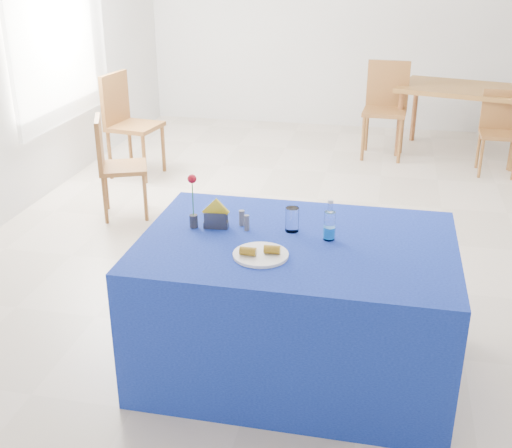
{
  "coord_description": "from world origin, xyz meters",
  "views": [
    {
      "loc": [
        0.58,
        -4.73,
        2.13
      ],
      "look_at": [
        0.01,
        -1.99,
        0.92
      ],
      "focal_mm": 45.0,
      "sensor_mm": 36.0,
      "label": 1
    }
  ],
  "objects_px": {
    "water_bottle": "(329,227)",
    "chair_win_b": "(126,117)",
    "plate": "(261,255)",
    "chair_bg_right": "(499,126)",
    "blue_table": "(295,305)",
    "chair_win_a": "(113,160)",
    "chair_bg_left": "(386,102)",
    "oak_table": "(465,94)"
  },
  "relations": [
    {
      "from": "chair_win_a",
      "to": "oak_table",
      "type": "bearing_deg",
      "value": -73.31
    },
    {
      "from": "chair_bg_left",
      "to": "blue_table",
      "type": "bearing_deg",
      "value": -92.15
    },
    {
      "from": "plate",
      "to": "chair_bg_left",
      "type": "height_order",
      "value": "chair_bg_left"
    },
    {
      "from": "water_bottle",
      "to": "chair_win_a",
      "type": "height_order",
      "value": "water_bottle"
    },
    {
      "from": "plate",
      "to": "water_bottle",
      "type": "distance_m",
      "value": 0.4
    },
    {
      "from": "chair_win_b",
      "to": "blue_table",
      "type": "bearing_deg",
      "value": -134.97
    },
    {
      "from": "plate",
      "to": "blue_table",
      "type": "distance_m",
      "value": 0.47
    },
    {
      "from": "chair_bg_right",
      "to": "chair_win_b",
      "type": "relative_size",
      "value": 0.82
    },
    {
      "from": "water_bottle",
      "to": "chair_bg_right",
      "type": "bearing_deg",
      "value": 69.98
    },
    {
      "from": "plate",
      "to": "oak_table",
      "type": "xyz_separation_m",
      "value": [
        1.34,
        4.5,
        -0.09
      ]
    },
    {
      "from": "water_bottle",
      "to": "chair_win_b",
      "type": "height_order",
      "value": "chair_win_b"
    },
    {
      "from": "plate",
      "to": "blue_table",
      "type": "height_order",
      "value": "plate"
    },
    {
      "from": "chair_bg_left",
      "to": "chair_bg_right",
      "type": "height_order",
      "value": "chair_bg_left"
    },
    {
      "from": "plate",
      "to": "chair_bg_right",
      "type": "xyz_separation_m",
      "value": [
        1.65,
        3.96,
        -0.29
      ]
    },
    {
      "from": "chair_win_a",
      "to": "chair_win_b",
      "type": "relative_size",
      "value": 0.85
    },
    {
      "from": "chair_bg_right",
      "to": "chair_bg_left",
      "type": "bearing_deg",
      "value": 162.68
    },
    {
      "from": "oak_table",
      "to": "chair_bg_left",
      "type": "bearing_deg",
      "value": -168.75
    },
    {
      "from": "blue_table",
      "to": "chair_win_a",
      "type": "xyz_separation_m",
      "value": [
        -1.82,
        1.83,
        0.12
      ]
    },
    {
      "from": "plate",
      "to": "chair_win_a",
      "type": "xyz_separation_m",
      "value": [
        -1.68,
        2.05,
        -0.27
      ]
    },
    {
      "from": "blue_table",
      "to": "chair_bg_left",
      "type": "bearing_deg",
      "value": 84.98
    },
    {
      "from": "plate",
      "to": "chair_win_a",
      "type": "height_order",
      "value": "chair_win_a"
    },
    {
      "from": "chair_bg_left",
      "to": "chair_win_a",
      "type": "height_order",
      "value": "chair_bg_left"
    },
    {
      "from": "chair_win_a",
      "to": "water_bottle",
      "type": "bearing_deg",
      "value": -154.49
    },
    {
      "from": "plate",
      "to": "chair_bg_right",
      "type": "bearing_deg",
      "value": 67.39
    },
    {
      "from": "chair_win_b",
      "to": "chair_bg_right",
      "type": "bearing_deg",
      "value": -68.38
    },
    {
      "from": "chair_win_b",
      "to": "oak_table",
      "type": "bearing_deg",
      "value": -58.83
    },
    {
      "from": "chair_win_a",
      "to": "chair_win_b",
      "type": "xyz_separation_m",
      "value": [
        -0.32,
        1.07,
        0.09
      ]
    },
    {
      "from": "water_bottle",
      "to": "chair_bg_right",
      "type": "height_order",
      "value": "water_bottle"
    },
    {
      "from": "oak_table",
      "to": "chair_win_a",
      "type": "xyz_separation_m",
      "value": [
        -3.02,
        -2.45,
        -0.18
      ]
    },
    {
      "from": "blue_table",
      "to": "water_bottle",
      "type": "relative_size",
      "value": 7.44
    },
    {
      "from": "plate",
      "to": "chair_win_b",
      "type": "bearing_deg",
      "value": 122.61
    },
    {
      "from": "chair_bg_left",
      "to": "chair_win_a",
      "type": "bearing_deg",
      "value": -130.83
    },
    {
      "from": "blue_table",
      "to": "chair_win_b",
      "type": "bearing_deg",
      "value": 126.42
    },
    {
      "from": "water_bottle",
      "to": "chair_bg_left",
      "type": "xyz_separation_m",
      "value": [
        0.21,
        4.07,
        -0.24
      ]
    },
    {
      "from": "plate",
      "to": "oak_table",
      "type": "distance_m",
      "value": 4.69
    },
    {
      "from": "water_bottle",
      "to": "chair_win_a",
      "type": "distance_m",
      "value": 2.69
    },
    {
      "from": "blue_table",
      "to": "water_bottle",
      "type": "xyz_separation_m",
      "value": [
        0.16,
        0.05,
        0.45
      ]
    },
    {
      "from": "water_bottle",
      "to": "oak_table",
      "type": "xyz_separation_m",
      "value": [
        1.04,
        4.24,
        -0.15
      ]
    },
    {
      "from": "oak_table",
      "to": "chair_bg_right",
      "type": "bearing_deg",
      "value": -60.34
    },
    {
      "from": "chair_bg_right",
      "to": "chair_win_a",
      "type": "bearing_deg",
      "value": -149.13
    },
    {
      "from": "water_bottle",
      "to": "chair_win_b",
      "type": "relative_size",
      "value": 0.21
    },
    {
      "from": "water_bottle",
      "to": "chair_win_b",
      "type": "distance_m",
      "value": 3.67
    }
  ]
}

